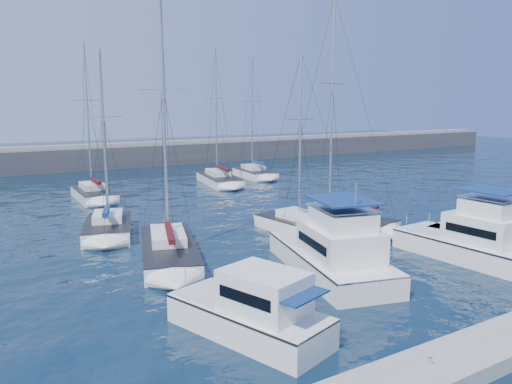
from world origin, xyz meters
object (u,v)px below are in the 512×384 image
sailboat_mid_a (108,228)px  sailboat_mid_d (338,220)px  motor_yacht_stbd_outer (486,238)px  sailboat_back_b (219,179)px  motor_yacht_port_inner (333,254)px  sailboat_mid_c (306,227)px  sailboat_mid_b (169,250)px  motor_yacht_port_outer (253,314)px  sailboat_back_c (255,173)px  sailboat_back_a (94,194)px  motor_yacht_stbd_inner (474,241)px

sailboat_mid_a → sailboat_mid_d: sailboat_mid_d is taller
motor_yacht_stbd_outer → sailboat_back_b: size_ratio=0.43×
motor_yacht_port_inner → sailboat_mid_a: 16.62m
sailboat_mid_a → sailboat_mid_c: sailboat_mid_a is taller
sailboat_mid_b → motor_yacht_port_outer: bearing=-76.8°
sailboat_mid_c → sailboat_mid_a: bearing=142.9°
motor_yacht_stbd_outer → sailboat_back_c: bearing=70.4°
motor_yacht_port_outer → sailboat_back_a: bearing=69.4°
motor_yacht_stbd_inner → sailboat_back_b: bearing=86.5°
motor_yacht_port_outer → sailboat_back_c: 43.42m
sailboat_back_a → sailboat_back_b: size_ratio=0.97×
motor_yacht_stbd_outer → sailboat_back_b: sailboat_back_b is taller
sailboat_mid_c → sailboat_back_b: sailboat_back_b is taller
sailboat_mid_a → motor_yacht_stbd_outer: bearing=-23.4°
sailboat_mid_d → motor_yacht_port_outer: bearing=-154.4°
sailboat_mid_b → sailboat_back_b: (15.51, 23.57, -0.01)m
motor_yacht_port_outer → motor_yacht_stbd_outer: bearing=-10.6°
motor_yacht_port_inner → sailboat_mid_d: sailboat_mid_d is taller
motor_yacht_port_outer → sailboat_mid_d: (14.64, 12.03, -0.40)m
sailboat_mid_b → sailboat_back_c: size_ratio=1.05×
motor_yacht_port_outer → sailboat_back_a: sailboat_back_a is taller
sailboat_mid_a → sailboat_back_c: bearing=56.7°
sailboat_back_b → sailboat_back_c: 6.51m
motor_yacht_stbd_outer → sailboat_mid_c: bearing=113.2°
motor_yacht_stbd_inner → sailboat_mid_d: bearing=95.4°
motor_yacht_stbd_inner → sailboat_mid_a: size_ratio=0.65×
motor_yacht_stbd_inner → sailboat_mid_b: bearing=144.9°
motor_yacht_stbd_inner → motor_yacht_stbd_outer: motor_yacht_stbd_inner is taller
sailboat_mid_b → sailboat_back_c: sailboat_mid_b is taller
sailboat_back_a → sailboat_back_b: (14.66, 2.17, -0.01)m
motor_yacht_port_inner → sailboat_mid_c: size_ratio=0.81×
sailboat_mid_a → sailboat_back_a: size_ratio=0.87×
sailboat_back_a → sailboat_mid_c: bearing=-63.9°
motor_yacht_stbd_inner → sailboat_back_a: size_ratio=0.56×
motor_yacht_port_inner → sailboat_back_c: (15.21, 33.09, -0.60)m
sailboat_mid_d → sailboat_back_b: sailboat_mid_d is taller
sailboat_mid_a → sailboat_back_b: size_ratio=0.84×
motor_yacht_port_inner → motor_yacht_port_outer: bearing=-136.8°
motor_yacht_port_inner → sailboat_back_a: (-5.57, 28.70, -0.60)m
motor_yacht_port_outer → motor_yacht_port_inner: 8.40m
motor_yacht_port_outer → sailboat_back_c: sailboat_back_c is taller
sailboat_back_b → motor_yacht_stbd_outer: bearing=-76.5°
sailboat_back_b → sailboat_mid_a: bearing=-125.3°
sailboat_mid_b → sailboat_mid_d: sailboat_mid_d is taller
motor_yacht_port_outer → motor_yacht_stbd_inner: 16.25m
motor_yacht_port_inner → motor_yacht_stbd_inner: same height
motor_yacht_stbd_outer → sailboat_mid_b: (-16.92, 9.15, -0.42)m
motor_yacht_stbd_inner → sailboat_mid_d: size_ratio=0.50×
motor_yacht_stbd_outer → sailboat_mid_b: bearing=139.6°
sailboat_mid_b → motor_yacht_stbd_outer: bearing=-10.2°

